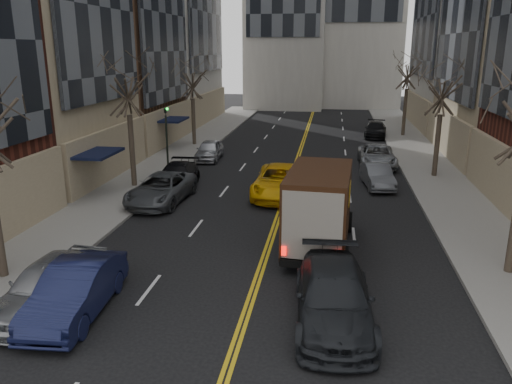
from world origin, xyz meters
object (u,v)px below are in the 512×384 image
taxi (280,181)px  pedestrian (323,214)px  observer_sedan (334,297)px  ups_truck (320,208)px

taxi → pedestrian: size_ratio=3.36×
observer_sedan → taxi: size_ratio=0.96×
ups_truck → pedestrian: (0.12, 1.60, -0.81)m
ups_truck → observer_sedan: (0.60, -5.71, -0.89)m
observer_sedan → pedestrian: 7.33m
ups_truck → taxi: ups_truck is taller
observer_sedan → pedestrian: pedestrian is taller
ups_truck → taxi: (-2.31, 7.08, -0.87)m
ups_truck → pedestrian: bearing=89.5°
pedestrian → observer_sedan: bearing=-170.3°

